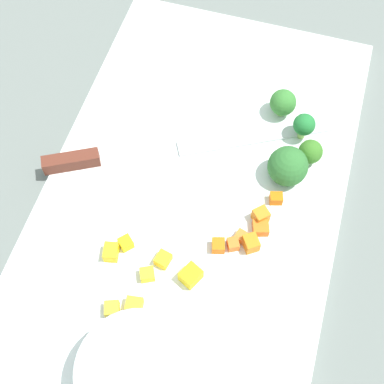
% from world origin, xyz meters
% --- Properties ---
extents(ground_plane, '(4.00, 4.00, 0.00)m').
position_xyz_m(ground_plane, '(0.00, 0.00, 0.00)').
color(ground_plane, slate).
extents(cutting_board, '(0.53, 0.31, 0.01)m').
position_xyz_m(cutting_board, '(0.00, 0.00, 0.01)').
color(cutting_board, white).
rests_on(cutting_board, ground_plane).
extents(prep_bowl, '(0.11, 0.11, 0.04)m').
position_xyz_m(prep_bowl, '(0.19, 0.01, 0.03)').
color(prep_bowl, '#B2C1C5').
rests_on(prep_bowl, cutting_board).
extents(chef_knife, '(0.17, 0.30, 0.02)m').
position_xyz_m(chef_knife, '(-0.04, -0.06, 0.02)').
color(chef_knife, silver).
rests_on(chef_knife, cutting_board).
extents(carrot_dice_0, '(0.01, 0.02, 0.01)m').
position_xyz_m(carrot_dice_0, '(0.03, 0.06, 0.02)').
color(carrot_dice_0, orange).
rests_on(carrot_dice_0, cutting_board).
extents(carrot_dice_1, '(0.02, 0.02, 0.01)m').
position_xyz_m(carrot_dice_1, '(0.04, 0.06, 0.02)').
color(carrot_dice_1, orange).
rests_on(carrot_dice_1, cutting_board).
extents(carrot_dice_2, '(0.02, 0.02, 0.02)m').
position_xyz_m(carrot_dice_2, '(0.01, 0.08, 0.02)').
color(carrot_dice_2, orange).
rests_on(carrot_dice_2, cutting_board).
extents(carrot_dice_3, '(0.02, 0.02, 0.01)m').
position_xyz_m(carrot_dice_3, '(0.02, 0.08, 0.02)').
color(carrot_dice_3, orange).
rests_on(carrot_dice_3, cutting_board).
extents(carrot_dice_4, '(0.02, 0.02, 0.02)m').
position_xyz_m(carrot_dice_4, '(0.04, 0.07, 0.02)').
color(carrot_dice_4, orange).
rests_on(carrot_dice_4, cutting_board).
extents(carrot_dice_5, '(0.02, 0.02, 0.01)m').
position_xyz_m(carrot_dice_5, '(0.05, 0.04, 0.02)').
color(carrot_dice_5, orange).
rests_on(carrot_dice_5, cutting_board).
extents(carrot_dice_6, '(0.01, 0.02, 0.01)m').
position_xyz_m(carrot_dice_6, '(-0.02, 0.09, 0.02)').
color(carrot_dice_6, orange).
rests_on(carrot_dice_6, cutting_board).
extents(pepper_dice_0, '(0.02, 0.02, 0.01)m').
position_xyz_m(pepper_dice_0, '(0.14, -0.04, 0.02)').
color(pepper_dice_0, yellow).
rests_on(pepper_dice_0, cutting_board).
extents(pepper_dice_1, '(0.02, 0.02, 0.01)m').
position_xyz_m(pepper_dice_1, '(0.10, -0.02, 0.02)').
color(pepper_dice_1, yellow).
rests_on(pepper_dice_1, cutting_board).
extents(pepper_dice_2, '(0.02, 0.02, 0.01)m').
position_xyz_m(pepper_dice_2, '(0.13, -0.02, 0.02)').
color(pepper_dice_2, yellow).
rests_on(pepper_dice_2, cutting_board).
extents(pepper_dice_3, '(0.02, 0.02, 0.01)m').
position_xyz_m(pepper_dice_3, '(0.08, -0.01, 0.02)').
color(pepper_dice_3, yellow).
rests_on(pepper_dice_3, cutting_board).
extents(pepper_dice_4, '(0.02, 0.02, 0.01)m').
position_xyz_m(pepper_dice_4, '(0.07, -0.05, 0.02)').
color(pepper_dice_4, yellow).
rests_on(pepper_dice_4, cutting_board).
extents(pepper_dice_5, '(0.02, 0.02, 0.01)m').
position_xyz_m(pepper_dice_5, '(0.09, -0.06, 0.02)').
color(pepper_dice_5, yellow).
rests_on(pepper_dice_5, cutting_board).
extents(pepper_dice_6, '(0.02, 0.02, 0.02)m').
position_xyz_m(pepper_dice_6, '(0.09, 0.02, 0.02)').
color(pepper_dice_6, yellow).
rests_on(pepper_dice_6, cutting_board).
extents(broccoli_floret_0, '(0.02, 0.02, 0.03)m').
position_xyz_m(broccoli_floret_0, '(-0.11, 0.10, 0.03)').
color(broccoli_floret_0, '#94C35F').
rests_on(broccoli_floret_0, cutting_board).
extents(broccoli_floret_1, '(0.03, 0.03, 0.03)m').
position_xyz_m(broccoli_floret_1, '(-0.13, 0.07, 0.03)').
color(broccoli_floret_1, '#84BD56').
rests_on(broccoli_floret_1, cutting_board).
extents(broccoli_floret_2, '(0.03, 0.03, 0.03)m').
position_xyz_m(broccoli_floret_2, '(-0.08, 0.11, 0.03)').
color(broccoli_floret_2, '#95C15E').
rests_on(broccoli_floret_2, cutting_board).
extents(broccoli_floret_3, '(0.04, 0.04, 0.04)m').
position_xyz_m(broccoli_floret_3, '(-0.05, 0.09, 0.03)').
color(broccoli_floret_3, '#88B369').
rests_on(broccoli_floret_3, cutting_board).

